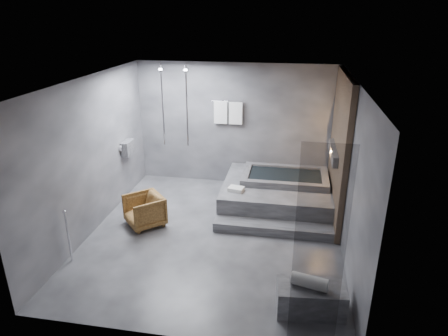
# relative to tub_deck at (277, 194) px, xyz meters

# --- Properties ---
(room) EXTENTS (5.00, 5.04, 2.82)m
(room) POSITION_rel_tub_deck_xyz_m (-0.65, -1.21, 1.48)
(room) COLOR #303033
(room) RESTS_ON ground
(tub_deck) EXTENTS (2.20, 2.00, 0.50)m
(tub_deck) POSITION_rel_tub_deck_xyz_m (0.00, 0.00, 0.00)
(tub_deck) COLOR #353538
(tub_deck) RESTS_ON ground
(tub_step) EXTENTS (2.20, 0.36, 0.18)m
(tub_step) POSITION_rel_tub_deck_xyz_m (0.00, -1.18, -0.16)
(tub_step) COLOR #353538
(tub_step) RESTS_ON ground
(concrete_bench) EXTENTS (0.95, 0.58, 0.41)m
(concrete_bench) POSITION_rel_tub_deck_xyz_m (0.62, -3.17, -0.05)
(concrete_bench) COLOR #353538
(concrete_bench) RESTS_ON ground
(driftwood_chair) EXTENTS (0.93, 0.93, 0.61)m
(driftwood_chair) POSITION_rel_tub_deck_xyz_m (-2.43, -1.31, 0.05)
(driftwood_chair) COLOR #482C12
(driftwood_chair) RESTS_ON ground
(rolled_towel) EXTENTS (0.51, 0.29, 0.17)m
(rolled_towel) POSITION_rel_tub_deck_xyz_m (0.58, -3.20, 0.24)
(rolled_towel) COLOR silver
(rolled_towel) RESTS_ON concrete_bench
(deck_towel) EXTENTS (0.33, 0.27, 0.08)m
(deck_towel) POSITION_rel_tub_deck_xyz_m (-0.79, -0.55, 0.29)
(deck_towel) COLOR silver
(deck_towel) RESTS_ON tub_deck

